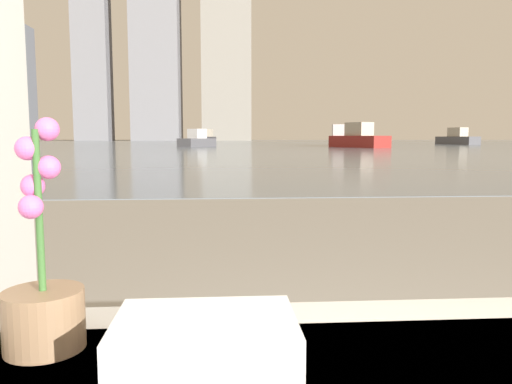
% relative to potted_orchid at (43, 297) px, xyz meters
% --- Properties ---
extents(potted_orchid, '(0.13, 0.13, 0.39)m').
position_rel_potted_orchid_xyz_m(potted_orchid, '(0.00, 0.00, 0.00)').
color(potted_orchid, '#8C6B4C').
rests_on(potted_orchid, bathtub).
extents(towel_stack, '(0.28, 0.20, 0.08)m').
position_rel_potted_orchid_xyz_m(towel_stack, '(0.28, -0.09, -0.05)').
color(towel_stack, white).
rests_on(towel_stack, bathtub).
extents(harbor_water, '(180.00, 110.00, 0.01)m').
position_rel_potted_orchid_xyz_m(harbor_water, '(0.51, 61.12, -0.59)').
color(harbor_water, slate).
rests_on(harbor_water, ground_plane).
extents(harbor_boat_0, '(3.34, 4.32, 1.56)m').
position_rel_potted_orchid_xyz_m(harbor_boat_0, '(-1.73, 43.53, -0.04)').
color(harbor_boat_0, '#4C4C51').
rests_on(harbor_boat_0, harbor_water).
extents(harbor_boat_1, '(2.31, 5.20, 1.89)m').
position_rel_potted_orchid_xyz_m(harbor_boat_1, '(-1.41, 67.00, 0.08)').
color(harbor_boat_1, '#2D2D33').
rests_on(harbor_boat_1, harbor_water).
extents(harbor_boat_2, '(4.09, 5.70, 2.04)m').
position_rel_potted_orchid_xyz_m(harbor_boat_2, '(11.62, 39.47, 0.13)').
color(harbor_boat_2, maroon).
rests_on(harbor_boat_2, harbor_water).
extents(harbor_boat_3, '(3.37, 5.47, 1.94)m').
position_rel_potted_orchid_xyz_m(harbor_boat_3, '(27.58, 55.12, 0.10)').
color(harbor_boat_3, '#4C4C51').
rests_on(harbor_boat_3, harbor_water).
extents(harbor_boat_4, '(2.84, 5.80, 2.08)m').
position_rel_potted_orchid_xyz_m(harbor_boat_4, '(12.11, 48.19, 0.15)').
color(harbor_boat_4, maroon).
rests_on(harbor_boat_4, harbor_water).
extents(skyline_tower_0, '(10.16, 9.71, 25.84)m').
position_rel_potted_orchid_xyz_m(skyline_tower_0, '(-47.83, 117.12, 12.32)').
color(skyline_tower_0, slate).
rests_on(skyline_tower_0, ground_plane).
extents(skyline_tower_1, '(7.62, 6.97, 62.65)m').
position_rel_potted_orchid_xyz_m(skyline_tower_1, '(-28.54, 117.12, 30.73)').
color(skyline_tower_1, slate).
rests_on(skyline_tower_1, ground_plane).
extents(skyline_tower_3, '(11.11, 10.88, 46.20)m').
position_rel_potted_orchid_xyz_m(skyline_tower_3, '(1.75, 117.12, 22.50)').
color(skyline_tower_3, gray).
rests_on(skyline_tower_3, ground_plane).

